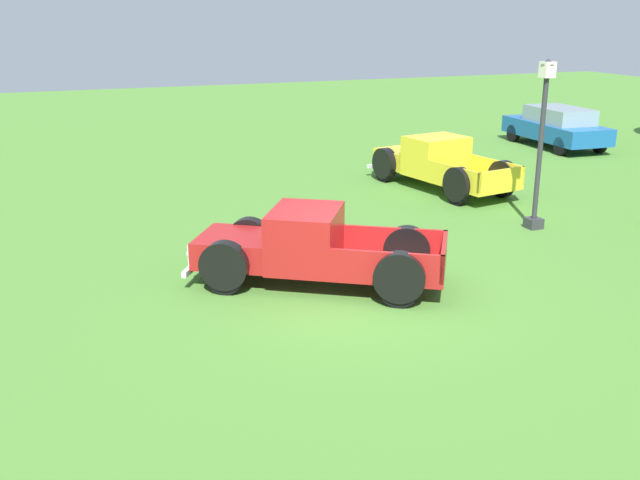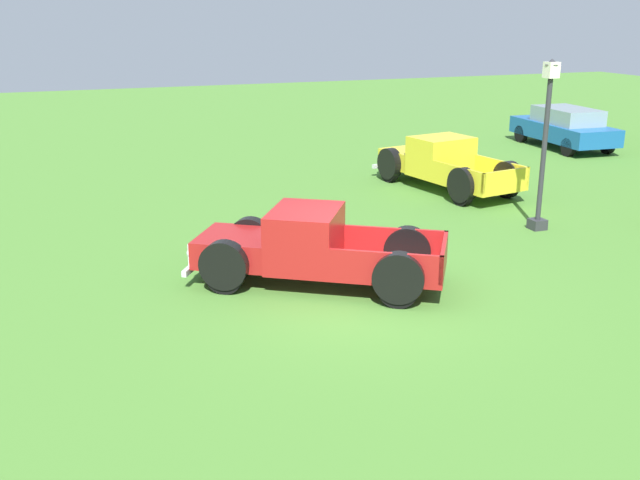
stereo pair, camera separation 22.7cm
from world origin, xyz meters
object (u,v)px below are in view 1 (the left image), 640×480
(pickup_truck_foreground, at_px, (302,249))
(pickup_truck_behind_left, at_px, (434,163))
(sedan_distant_a, at_px, (557,126))
(lamp_post_near, at_px, (541,142))

(pickup_truck_foreground, height_order, pickup_truck_behind_left, pickup_truck_behind_left)
(pickup_truck_behind_left, height_order, sedan_distant_a, sedan_distant_a)
(pickup_truck_behind_left, distance_m, sedan_distant_a, 8.73)
(pickup_truck_foreground, relative_size, sedan_distant_a, 1.06)
(sedan_distant_a, bearing_deg, pickup_truck_behind_left, -62.29)
(lamp_post_near, bearing_deg, sedan_distant_a, 138.84)
(pickup_truck_foreground, height_order, sedan_distant_a, sedan_distant_a)
(pickup_truck_behind_left, distance_m, lamp_post_near, 4.93)
(sedan_distant_a, height_order, lamp_post_near, lamp_post_near)
(pickup_truck_foreground, bearing_deg, pickup_truck_behind_left, 133.57)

